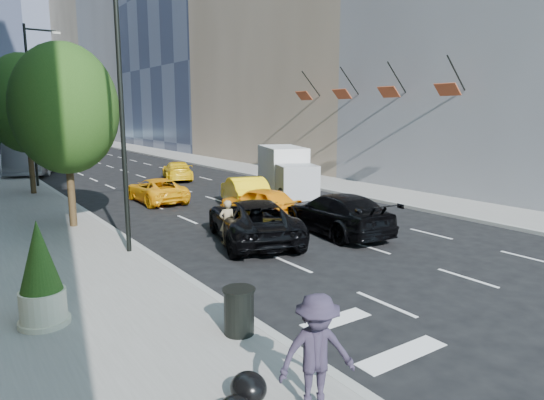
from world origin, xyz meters
TOP-DOWN VIEW (x-y plane):
  - ground at (0.00, 0.00)m, footprint 160.00×160.00m
  - sidewalk_right at (10.00, 30.00)m, footprint 4.00×120.00m
  - tower_right_far at (22.00, 98.00)m, footprint 20.00×24.00m
  - lamp_near at (-6.32, 4.00)m, footprint 2.13×0.22m
  - lamp_far at (-6.32, 22.00)m, footprint 2.13×0.22m
  - tree_near at (-7.20, 9.00)m, footprint 4.20×4.20m
  - tree_mid at (-7.20, 19.00)m, footprint 4.50×4.50m
  - tree_far at (-7.20, 32.00)m, footprint 3.90×3.90m
  - traffic_signal at (-6.40, 40.00)m, footprint 2.48×0.53m
  - facade_flags at (10.64, 10.00)m, footprint 1.85×13.30m
  - skateboarder at (-3.20, 3.00)m, footprint 0.65×0.48m
  - black_sedan_lincoln at (-2.00, 3.16)m, footprint 4.39×6.39m
  - black_sedan_mercedes at (1.46, 2.31)m, footprint 2.90×5.86m
  - taxi_a at (0.50, 6.50)m, footprint 2.55×4.50m
  - taxi_b at (1.20, 9.00)m, footprint 3.19×5.20m
  - taxi_c at (-2.00, 13.00)m, footprint 2.26×4.77m
  - taxi_d at (2.51, 20.50)m, footprint 3.17×4.95m
  - city_bus at (-4.80, 31.47)m, footprint 6.48×11.27m
  - box_truck at (5.09, 10.72)m, footprint 4.00×6.25m
  - pedestrian_c at (-7.00, -6.63)m, footprint 1.43×1.08m
  - trash_can at (-6.60, -3.56)m, footprint 0.65×0.65m
  - planter_shrub at (-9.98, -0.67)m, footprint 1.00×1.00m
  - garbage_bags at (-7.95, -5.96)m, footprint 1.02×0.99m

SIDE VIEW (x-z plane):
  - ground at x=0.00m, z-range 0.00..0.00m
  - sidewalk_right at x=10.00m, z-range 0.00..0.15m
  - garbage_bags at x=-7.95m, z-range 0.14..0.64m
  - trash_can at x=-6.60m, z-range 0.15..1.12m
  - taxi_c at x=-2.00m, z-range 0.00..1.32m
  - taxi_d at x=2.51m, z-range 0.00..1.33m
  - taxi_a at x=0.50m, z-range 0.00..1.44m
  - taxi_b at x=1.20m, z-range 0.00..1.62m
  - black_sedan_lincoln at x=-2.00m, z-range 0.00..1.62m
  - skateboarder at x=-3.20m, z-range 0.00..1.62m
  - black_sedan_mercedes at x=1.46m, z-range 0.00..1.64m
  - pedestrian_c at x=-7.00m, z-range 0.15..2.11m
  - planter_shrub at x=-9.98m, z-range 0.09..2.50m
  - box_truck at x=5.09m, z-range 0.02..2.84m
  - city_bus at x=-4.80m, z-range 0.00..3.09m
  - traffic_signal at x=-6.40m, z-range 1.63..6.83m
  - tree_far at x=-7.20m, z-range 1.16..8.09m
  - tree_near at x=-7.20m, z-range 1.24..8.70m
  - tree_mid at x=-7.20m, z-range 1.32..9.31m
  - lamp_near at x=-6.32m, z-range 0.81..10.81m
  - lamp_far at x=-6.32m, z-range 0.81..10.81m
  - facade_flags at x=10.64m, z-range 5.16..7.21m
  - tower_right_far at x=22.00m, z-range 0.00..50.00m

